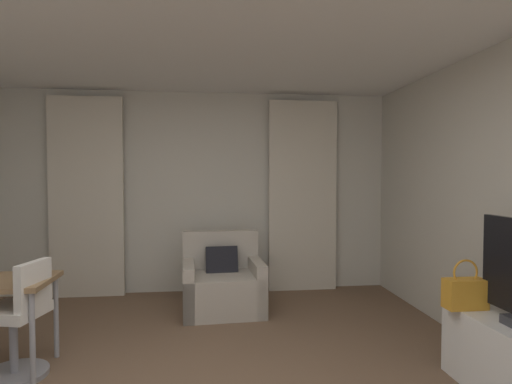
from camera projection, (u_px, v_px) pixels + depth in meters
The scene contains 6 objects.
wall_window at pixel (198, 192), 5.47m from camera, with size 5.12×0.06×2.60m.
curtain_left_panel at pixel (87, 197), 5.19m from camera, with size 0.90×0.06×2.50m.
curtain_right_panel at pixel (303, 196), 5.50m from camera, with size 0.90×0.06×2.50m.
armchair at pixel (223, 285), 4.67m from camera, with size 0.92×0.81×0.87m.
desk_chair at pixel (18, 326), 3.12m from camera, with size 0.48×0.48×0.88m.
handbag_primary at pixel (465, 292), 3.08m from camera, with size 0.30×0.14×0.37m.
Camera 1 is at (0.14, -2.49, 1.52)m, focal length 29.23 mm.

